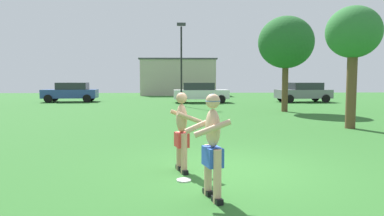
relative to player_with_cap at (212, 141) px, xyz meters
The scene contains 11 objects.
ground_plane 2.12m from the player_with_cap, 71.67° to the left, with size 80.00×80.00×0.00m, color #2D6628.
player_with_cap is the anchor object (origin of this frame).
player_in_red 1.77m from the player_with_cap, 104.88° to the left, with size 0.68×0.67×1.65m.
frisbee 1.47m from the player_with_cap, 112.45° to the left, with size 0.28×0.28×0.03m, color white.
car_blue_near_post 25.82m from the player_with_cap, 110.87° to the left, with size 4.39×2.21×1.58m.
car_white_mid_lot 22.77m from the player_with_cap, 86.59° to the left, with size 4.33×2.08×1.58m.
car_gray_far_end 25.08m from the player_with_cap, 66.94° to the left, with size 4.43×2.31×1.58m.
lamp_post 19.44m from the player_with_cap, 90.60° to the left, with size 0.60×0.24×5.72m.
outbuilding_behind_lot 36.17m from the player_with_cap, 90.54° to the left, with size 8.70×4.72×4.17m.
tree_left_field 10.40m from the player_with_cap, 51.96° to the left, with size 2.07×2.07×4.69m.
tree_near_building 16.27m from the player_with_cap, 68.93° to the left, with size 3.17×3.17×5.49m.
Camera 1 is at (-1.17, -7.43, 1.95)m, focal length 33.52 mm.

